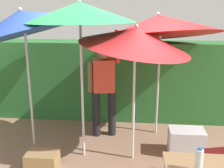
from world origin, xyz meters
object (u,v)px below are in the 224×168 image
object	(u,v)px
umbrella_rainbow	(136,38)
crate_cardboard	(43,162)
umbrella_yellow	(23,22)
person_vendor	(104,85)
umbrella_navy	(159,26)
umbrella_orange	(80,12)
cooler_box	(186,142)
bottle_water	(199,160)

from	to	relation	value
umbrella_rainbow	crate_cardboard	distance (m)	2.15
umbrella_yellow	crate_cardboard	bearing A→B (deg)	-59.54
person_vendor	crate_cardboard	world-z (taller)	person_vendor
umbrella_navy	crate_cardboard	xyz separation A→B (m)	(-1.63, -1.39, -1.80)
umbrella_rainbow	umbrella_navy	distance (m)	0.99
umbrella_navy	person_vendor	world-z (taller)	umbrella_navy
crate_cardboard	umbrella_navy	bearing A→B (deg)	40.35
umbrella_orange	crate_cardboard	xyz separation A→B (m)	(-0.49, -0.48, -2.01)
umbrella_orange	crate_cardboard	bearing A→B (deg)	-135.38
umbrella_navy	cooler_box	xyz separation A→B (m)	(0.44, -0.72, -1.73)
person_vendor	bottle_water	world-z (taller)	person_vendor
umbrella_orange	person_vendor	world-z (taller)	umbrella_orange
cooler_box	umbrella_navy	bearing A→B (deg)	121.43
bottle_water	crate_cardboard	bearing A→B (deg)	151.83
umbrella_rainbow	umbrella_yellow	xyz separation A→B (m)	(-1.67, 0.23, 0.19)
person_vendor	crate_cardboard	bearing A→B (deg)	-120.86
umbrella_yellow	person_vendor	size ratio (longest dim) A/B	1.30
umbrella_orange	umbrella_navy	world-z (taller)	umbrella_navy
umbrella_rainbow	umbrella_orange	world-z (taller)	umbrella_orange
umbrella_orange	umbrella_yellow	world-z (taller)	umbrella_yellow
umbrella_orange	umbrella_yellow	size ratio (longest dim) A/B	0.96
umbrella_orange	umbrella_rainbow	bearing A→B (deg)	-0.23
umbrella_navy	crate_cardboard	size ratio (longest dim) A/B	5.44
umbrella_yellow	person_vendor	distance (m)	1.65
cooler_box	bottle_water	xyz separation A→B (m)	(-0.22, -1.66, 0.67)
crate_cardboard	bottle_water	distance (m)	2.23
umbrella_rainbow	crate_cardboard	bearing A→B (deg)	-159.03
umbrella_yellow	umbrella_rainbow	bearing A→B (deg)	-7.77
crate_cardboard	umbrella_orange	bearing A→B (deg)	44.62
umbrella_orange	umbrella_navy	size ratio (longest dim) A/B	1.00
person_vendor	crate_cardboard	distance (m)	1.62
cooler_box	crate_cardboard	world-z (taller)	cooler_box
umbrella_rainbow	umbrella_yellow	world-z (taller)	umbrella_yellow
umbrella_navy	umbrella_yellow	bearing A→B (deg)	-161.72
cooler_box	bottle_water	distance (m)	1.80
umbrella_yellow	person_vendor	xyz separation A→B (m)	(1.14, 0.50, -1.08)
umbrella_navy	person_vendor	distance (m)	1.37
umbrella_rainbow	bottle_water	distance (m)	1.86
umbrella_yellow	crate_cardboard	xyz separation A→B (m)	(0.42, -0.71, -1.87)
bottle_water	umbrella_rainbow	bearing A→B (deg)	112.21
umbrella_rainbow	crate_cardboard	size ratio (longest dim) A/B	4.89
umbrella_orange	bottle_water	xyz separation A→B (m)	(1.37, -1.48, -1.28)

